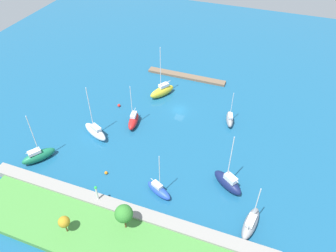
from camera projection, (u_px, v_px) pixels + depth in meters
The scene contains 17 objects.
water at pixel (179, 110), 85.91m from camera, with size 160.00×160.00×0.00m, color #19567F.
pier_dock at pixel (186, 76), 98.03m from camera, with size 24.13×2.36×0.71m, color brown.
breakwater at pixel (123, 209), 61.38m from camera, with size 58.70×2.58×1.58m, color gray.
shoreline_park at pixel (109, 235), 57.59m from camera, with size 53.96×12.86×1.09m, color #478C3D.
harbor_beacon at pixel (97, 192), 60.81m from camera, with size 0.56×0.56×3.73m.
park_tree_center at pixel (64, 222), 55.64m from camera, with size 2.07×2.07×3.95m.
park_tree_west at pixel (124, 214), 55.41m from camera, with size 3.23×3.23×5.82m.
sailboat_gray_along_channel at pixel (251, 223), 58.27m from camera, with size 3.37×7.63×10.92m.
sailboat_green_lone_south at pixel (38, 156), 71.27m from camera, with size 6.05×7.40×12.50m.
sailboat_red_lone_north at pixel (133, 120), 80.65m from camera, with size 3.33×6.91×11.72m.
sailboat_blue_by_breakwater at pixel (159, 190), 64.50m from camera, with size 6.38×4.31×11.01m.
sailboat_white_far_south at pixel (95, 131), 77.28m from camera, with size 8.01×5.32×13.80m.
sailboat_yellow_far_north at pixel (162, 91), 89.99m from camera, with size 6.11×7.85×15.06m.
sailboat_navy_outer_mooring at pixel (228, 182), 65.48m from camera, with size 7.48×6.15×13.68m.
sailboat_gray_center_basin at pixel (230, 119), 81.12m from camera, with size 3.08×6.10×8.96m.
mooring_buoy_red at pixel (119, 105), 86.85m from camera, with size 0.80×0.80×0.80m, color red.
mooring_buoy_orange at pixel (106, 173), 68.84m from camera, with size 0.69×0.69×0.69m, color orange.
Camera 1 is at (-20.67, 64.65, 52.91)m, focal length 34.39 mm.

